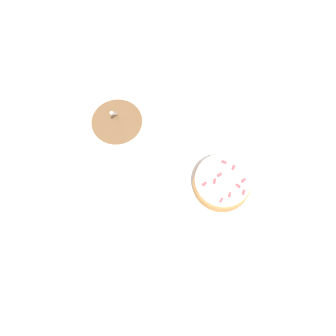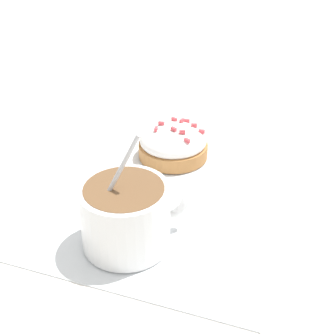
% 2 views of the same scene
% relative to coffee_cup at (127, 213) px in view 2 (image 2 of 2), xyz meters
% --- Properties ---
extents(ground_plane, '(3.00, 3.00, 0.00)m').
position_rel_coffee_cup_xyz_m(ground_plane, '(-0.08, 0.01, -0.04)').
color(ground_plane, silver).
extents(paper_napkin, '(0.30, 0.27, 0.00)m').
position_rel_coffee_cup_xyz_m(paper_napkin, '(-0.08, 0.01, -0.04)').
color(paper_napkin, white).
rests_on(paper_napkin, ground_plane).
extents(coffee_cup, '(0.09, 0.09, 0.11)m').
position_rel_coffee_cup_xyz_m(coffee_cup, '(0.00, 0.00, 0.00)').
color(coffee_cup, white).
rests_on(coffee_cup, paper_napkin).
extents(frosted_pastry, '(0.08, 0.08, 0.04)m').
position_rel_coffee_cup_xyz_m(frosted_pastry, '(-0.17, -0.01, -0.02)').
color(frosted_pastry, '#B2753D').
rests_on(frosted_pastry, paper_napkin).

